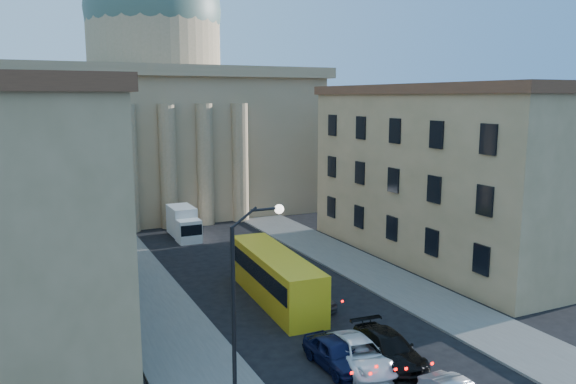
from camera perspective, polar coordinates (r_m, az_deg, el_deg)
name	(u,v)px	position (r m, az deg, el deg)	size (l,w,h in m)	color
sidewalk_left	(164,320)	(36.40, -12.51, -12.56)	(5.00, 60.00, 0.15)	#5D5A55
sidewalk_right	(390,281)	(43.12, 10.34, -8.92)	(5.00, 60.00, 0.15)	#5D5A55
church	(158,112)	(72.20, -13.07, 7.96)	(68.02, 28.76, 36.60)	#8A7855
building_left	(2,203)	(37.53, -27.09, -1.04)	(11.60, 26.60, 14.70)	tan
building_right	(447,171)	(49.77, 15.86, 2.05)	(11.60, 26.60, 14.70)	tan
street_lamp	(244,284)	(25.98, -4.48, -9.26)	(2.62, 0.44, 8.83)	black
car_left_near	(335,353)	(29.92, 4.78, -16.01)	(1.78, 4.43, 1.51)	#0E1333
car_left_mid	(360,354)	(30.02, 7.34, -16.04)	(2.38, 5.15, 1.43)	white
car_right_mid	(389,349)	(30.69, 10.22, -15.38)	(2.20, 5.41, 1.57)	black
car_right_far	(310,296)	(37.63, 2.24, -10.48)	(1.76, 4.38, 1.49)	#4A494E
car_right_distant	(284,264)	(44.40, -0.45, -7.29)	(1.60, 4.60, 1.51)	black
city_bus	(275,275)	(38.39, -1.33, -8.45)	(3.39, 11.82, 3.29)	yellow
box_truck	(184,224)	(55.86, -10.55, -3.19)	(2.23, 5.53, 3.03)	silver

